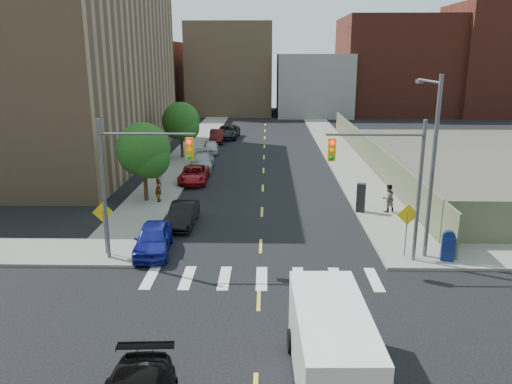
{
  "coord_description": "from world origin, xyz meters",
  "views": [
    {
      "loc": [
        0.31,
        -16.83,
        9.83
      ],
      "look_at": [
        -0.33,
        11.59,
        2.0
      ],
      "focal_mm": 35.0,
      "sensor_mm": 36.0,
      "label": 1
    }
  ],
  "objects_px": {
    "parked_car_white": "(211,147)",
    "pedestrian_east": "(388,198)",
    "parked_car_grey": "(227,132)",
    "cargo_van": "(330,343)",
    "payphone": "(361,198)",
    "parked_car_maroon": "(217,136)",
    "parked_car_red": "(194,175)",
    "parked_car_black": "(183,215)",
    "parked_car_blue": "(153,239)",
    "pedestrian_west": "(159,187)",
    "mailbox": "(448,246)",
    "parked_car_silver": "(202,161)"
  },
  "relations": [
    {
      "from": "parked_car_black",
      "to": "pedestrian_east",
      "type": "relative_size",
      "value": 2.3
    },
    {
      "from": "parked_car_blue",
      "to": "parked_car_grey",
      "type": "xyz_separation_m",
      "value": [
        0.94,
        36.52,
        0.05
      ]
    },
    {
      "from": "parked_car_blue",
      "to": "parked_car_red",
      "type": "bearing_deg",
      "value": 84.51
    },
    {
      "from": "parked_car_white",
      "to": "cargo_van",
      "type": "distance_m",
      "value": 37.98
    },
    {
      "from": "parked_car_maroon",
      "to": "pedestrian_east",
      "type": "distance_m",
      "value": 29.88
    },
    {
      "from": "parked_car_grey",
      "to": "cargo_van",
      "type": "height_order",
      "value": "cargo_van"
    },
    {
      "from": "parked_car_grey",
      "to": "cargo_van",
      "type": "bearing_deg",
      "value": -77.67
    },
    {
      "from": "parked_car_blue",
      "to": "mailbox",
      "type": "bearing_deg",
      "value": -9.4
    },
    {
      "from": "payphone",
      "to": "parked_car_black",
      "type": "bearing_deg",
      "value": -151.6
    },
    {
      "from": "parked_car_blue",
      "to": "pedestrian_east",
      "type": "distance_m",
      "value": 15.12
    },
    {
      "from": "parked_car_red",
      "to": "parked_car_silver",
      "type": "xyz_separation_m",
      "value": [
        0.0,
        4.92,
        0.07
      ]
    },
    {
      "from": "mailbox",
      "to": "cargo_van",
      "type": "bearing_deg",
      "value": -111.95
    },
    {
      "from": "parked_car_maroon",
      "to": "payphone",
      "type": "bearing_deg",
      "value": -68.75
    },
    {
      "from": "parked_car_blue",
      "to": "pedestrian_east",
      "type": "bearing_deg",
      "value": 21.07
    },
    {
      "from": "parked_car_blue",
      "to": "parked_car_red",
      "type": "relative_size",
      "value": 0.93
    },
    {
      "from": "parked_car_grey",
      "to": "mailbox",
      "type": "xyz_separation_m",
      "value": [
        13.69,
        -37.52,
        0.09
      ]
    },
    {
      "from": "cargo_van",
      "to": "payphone",
      "type": "bearing_deg",
      "value": 75.21
    },
    {
      "from": "parked_car_maroon",
      "to": "pedestrian_west",
      "type": "bearing_deg",
      "value": -96.28
    },
    {
      "from": "parked_car_white",
      "to": "pedestrian_west",
      "type": "distance_m",
      "value": 18.14
    },
    {
      "from": "payphone",
      "to": "parked_car_maroon",
      "type": "bearing_deg",
      "value": 129.37
    },
    {
      "from": "parked_car_white",
      "to": "cargo_van",
      "type": "height_order",
      "value": "cargo_van"
    },
    {
      "from": "parked_car_red",
      "to": "parked_car_white",
      "type": "bearing_deg",
      "value": 89.11
    },
    {
      "from": "mailbox",
      "to": "pedestrian_west",
      "type": "bearing_deg",
      "value": 163.22
    },
    {
      "from": "parked_car_blue",
      "to": "cargo_van",
      "type": "distance_m",
      "value": 12.95
    },
    {
      "from": "cargo_van",
      "to": "payphone",
      "type": "relative_size",
      "value": 3.06
    },
    {
      "from": "parked_car_blue",
      "to": "parked_car_grey",
      "type": "relative_size",
      "value": 0.76
    },
    {
      "from": "payphone",
      "to": "pedestrian_west",
      "type": "distance_m",
      "value": 13.51
    },
    {
      "from": "parked_car_blue",
      "to": "parked_car_white",
      "type": "distance_m",
      "value": 26.83
    },
    {
      "from": "parked_car_red",
      "to": "parked_car_silver",
      "type": "bearing_deg",
      "value": 89.11
    },
    {
      "from": "cargo_van",
      "to": "mailbox",
      "type": "relative_size",
      "value": 3.75
    },
    {
      "from": "parked_car_black",
      "to": "parked_car_red",
      "type": "distance_m",
      "value": 10.4
    },
    {
      "from": "payphone",
      "to": "parked_car_blue",
      "type": "bearing_deg",
      "value": -134.69
    },
    {
      "from": "parked_car_blue",
      "to": "pedestrian_west",
      "type": "relative_size",
      "value": 2.21
    },
    {
      "from": "parked_car_grey",
      "to": "pedestrian_west",
      "type": "xyz_separation_m",
      "value": [
        -2.5,
        -27.75,
        0.34
      ]
    },
    {
      "from": "parked_car_grey",
      "to": "parked_car_silver",
      "type": "bearing_deg",
      "value": -89.14
    },
    {
      "from": "parked_car_black",
      "to": "pedestrian_west",
      "type": "distance_m",
      "value": 5.14
    },
    {
      "from": "parked_car_black",
      "to": "payphone",
      "type": "distance_m",
      "value": 11.26
    },
    {
      "from": "parked_car_blue",
      "to": "parked_car_white",
      "type": "height_order",
      "value": "parked_car_blue"
    },
    {
      "from": "parked_car_silver",
      "to": "cargo_van",
      "type": "xyz_separation_m",
      "value": [
        7.78,
        -29.87,
        0.63
      ]
    },
    {
      "from": "parked_car_blue",
      "to": "payphone",
      "type": "distance_m",
      "value": 13.61
    },
    {
      "from": "parked_car_white",
      "to": "parked_car_grey",
      "type": "xyz_separation_m",
      "value": [
        0.94,
        9.69,
        0.14
      ]
    },
    {
      "from": "parked_car_maroon",
      "to": "parked_car_black",
      "type": "bearing_deg",
      "value": -91.0
    },
    {
      "from": "parked_car_silver",
      "to": "parked_car_maroon",
      "type": "xyz_separation_m",
      "value": [
        0.0,
        13.86,
        0.03
      ]
    },
    {
      "from": "parked_car_red",
      "to": "payphone",
      "type": "relative_size",
      "value": 2.53
    },
    {
      "from": "pedestrian_east",
      "to": "parked_car_black",
      "type": "bearing_deg",
      "value": -12.03
    },
    {
      "from": "parked_car_red",
      "to": "parked_car_white",
      "type": "distance_m",
      "value": 12.21
    },
    {
      "from": "parked_car_white",
      "to": "payphone",
      "type": "height_order",
      "value": "payphone"
    },
    {
      "from": "pedestrian_east",
      "to": "parked_car_white",
      "type": "bearing_deg",
      "value": -79.25
    },
    {
      "from": "parked_car_white",
      "to": "pedestrian_east",
      "type": "distance_m",
      "value": 24.21
    },
    {
      "from": "parked_car_red",
      "to": "mailbox",
      "type": "height_order",
      "value": "mailbox"
    }
  ]
}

